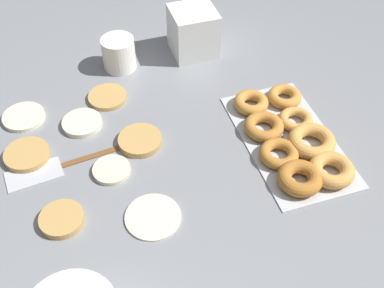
{
  "coord_description": "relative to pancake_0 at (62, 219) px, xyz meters",
  "views": [
    {
      "loc": [
        -0.7,
        0.12,
        0.79
      ],
      "look_at": [
        -0.02,
        -0.1,
        0.04
      ],
      "focal_mm": 45.0,
      "sensor_mm": 36.0,
      "label": 1
    }
  ],
  "objects": [
    {
      "name": "donut_tray",
      "position": [
        0.05,
        -0.52,
        0.01
      ],
      "size": [
        0.36,
        0.2,
        0.04
      ],
      "color": "silver",
      "rests_on": "ground_plane"
    },
    {
      "name": "pancake_7",
      "position": [
        0.16,
        -0.19,
        0.0
      ],
      "size": [
        0.1,
        0.1,
        0.02
      ],
      "primitive_type": "cylinder",
      "color": "tan",
      "rests_on": "ground_plane"
    },
    {
      "name": "pancake_1",
      "position": [
        -0.05,
        -0.17,
        -0.0
      ],
      "size": [
        0.11,
        0.11,
        0.01
      ],
      "primitive_type": "cylinder",
      "color": "beige",
      "rests_on": "ground_plane"
    },
    {
      "name": "ground_plane",
      "position": [
        0.11,
        -0.2,
        -0.01
      ],
      "size": [
        3.0,
        3.0,
        0.0
      ],
      "primitive_type": "plane",
      "color": "gray"
    },
    {
      "name": "pancake_2",
      "position": [
        0.26,
        -0.08,
        -0.0
      ],
      "size": [
        0.09,
        0.09,
        0.01
      ],
      "primitive_type": "cylinder",
      "color": "beige",
      "rests_on": "ground_plane"
    },
    {
      "name": "pancake_6",
      "position": [
        0.32,
        0.05,
        -0.0
      ],
      "size": [
        0.1,
        0.1,
        0.01
      ],
      "primitive_type": "cylinder",
      "color": "beige",
      "rests_on": "ground_plane"
    },
    {
      "name": "paper_cup",
      "position": [
        0.45,
        -0.21,
        0.04
      ],
      "size": [
        0.09,
        0.09,
        0.09
      ],
      "color": "white",
      "rests_on": "ground_plane"
    },
    {
      "name": "pancake_5",
      "position": [
        0.33,
        -0.16,
        -0.0
      ],
      "size": [
        0.1,
        0.1,
        0.01
      ],
      "primitive_type": "cylinder",
      "color": "tan",
      "rests_on": "ground_plane"
    },
    {
      "name": "container_stack",
      "position": [
        0.46,
        -0.42,
        0.06
      ],
      "size": [
        0.11,
        0.12,
        0.13
      ],
      "color": "white",
      "rests_on": "ground_plane"
    },
    {
      "name": "pancake_4",
      "position": [
        0.1,
        -0.12,
        -0.0
      ],
      "size": [
        0.08,
        0.08,
        0.01
      ],
      "primitive_type": "cylinder",
      "color": "beige",
      "rests_on": "ground_plane"
    },
    {
      "name": "pancake_3",
      "position": [
        0.19,
        0.05,
        0.0
      ],
      "size": [
        0.1,
        0.1,
        0.02
      ],
      "primitive_type": "cylinder",
      "color": "tan",
      "rests_on": "ground_plane"
    },
    {
      "name": "pancake_0",
      "position": [
        0.0,
        0.0,
        0.0
      ],
      "size": [
        0.09,
        0.09,
        0.02
      ],
      "primitive_type": "cylinder",
      "color": "tan",
      "rests_on": "ground_plane"
    },
    {
      "name": "spatula",
      "position": [
        0.14,
        0.01,
        -0.01
      ],
      "size": [
        0.07,
        0.26,
        0.01
      ],
      "rotation": [
        0.0,
        0.0,
        1.68
      ],
      "color": "brown",
      "rests_on": "ground_plane"
    }
  ]
}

